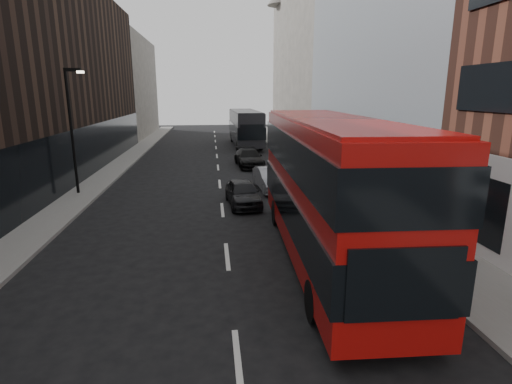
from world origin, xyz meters
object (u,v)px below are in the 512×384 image
object	(u,v)px
car_c	(249,158)
grey_bus	(245,127)
red_bus	(328,183)
car_a	(243,193)
car_b	(270,179)
street_lamp	(72,123)

from	to	relation	value
car_c	grey_bus	bearing A→B (deg)	82.43
red_bus	car_c	xyz separation A→B (m)	(-0.98, 18.80, -2.09)
car_a	grey_bus	bearing A→B (deg)	80.09
car_a	car_c	size ratio (longest dim) A/B	0.82
car_a	car_c	distance (m)	11.49
grey_bus	car_c	size ratio (longest dim) A/B	2.50
car_a	car_b	xyz separation A→B (m)	(1.94, 3.21, 0.02)
red_bus	car_b	xyz separation A→B (m)	(-0.43, 10.60, -2.10)
car_b	car_c	world-z (taller)	car_c
car_a	car_c	xyz separation A→B (m)	(1.39, 11.41, 0.03)
red_bus	car_a	size ratio (longest dim) A/B	3.15
car_a	car_b	world-z (taller)	car_b
grey_bus	red_bus	bearing A→B (deg)	-91.02
grey_bus	car_a	bearing A→B (deg)	-96.47
grey_bus	car_a	world-z (taller)	grey_bus
street_lamp	car_a	bearing A→B (deg)	-18.96
red_bus	car_c	size ratio (longest dim) A/B	2.57
red_bus	grey_bus	world-z (taller)	red_bus
red_bus	grey_bus	distance (m)	31.94
street_lamp	red_bus	world-z (taller)	street_lamp
grey_bus	car_a	xyz separation A→B (m)	(-2.22, -24.54, -1.42)
grey_bus	car_c	world-z (taller)	grey_bus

